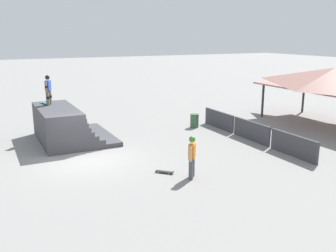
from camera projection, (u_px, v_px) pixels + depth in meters
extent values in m
plane|color=gray|center=(87.00, 160.00, 17.29)|extent=(160.00, 160.00, 0.00)
cube|color=#424247|center=(76.00, 138.00, 20.65)|extent=(4.81, 3.77, 0.23)
cube|color=#424247|center=(67.00, 134.00, 20.39)|extent=(4.81, 2.86, 0.23)
cube|color=#424247|center=(64.00, 131.00, 20.27)|extent=(4.81, 2.53, 0.23)
cube|color=#424247|center=(62.00, 127.00, 20.16)|extent=(4.81, 2.31, 0.23)
cube|color=#424247|center=(60.00, 123.00, 20.07)|extent=(4.81, 2.15, 0.23)
cube|color=#424247|center=(58.00, 118.00, 19.99)|extent=(4.81, 2.03, 0.23)
cube|color=#424247|center=(57.00, 114.00, 19.92)|extent=(4.81, 1.95, 0.23)
cube|color=#424247|center=(57.00, 110.00, 19.85)|extent=(4.81, 1.91, 0.23)
cylinder|color=silver|center=(74.00, 107.00, 20.24)|extent=(4.71, 0.07, 0.07)
cube|color=#6B6051|center=(48.00, 98.00, 20.38)|extent=(0.20, 0.20, 0.79)
cube|color=black|center=(48.00, 97.00, 20.37)|extent=(0.23, 0.20, 0.12)
cube|color=#6B6051|center=(50.00, 97.00, 20.72)|extent=(0.20, 0.20, 0.79)
cube|color=black|center=(50.00, 96.00, 20.71)|extent=(0.23, 0.20, 0.12)
cube|color=blue|center=(48.00, 86.00, 20.39)|extent=(0.48, 0.39, 0.56)
cylinder|color=#A87A5B|center=(46.00, 87.00, 20.14)|extent=(0.14, 0.14, 0.56)
cylinder|color=black|center=(46.00, 87.00, 20.14)|extent=(0.21, 0.21, 0.08)
cylinder|color=#A87A5B|center=(50.00, 86.00, 20.66)|extent=(0.14, 0.14, 0.56)
cylinder|color=black|center=(50.00, 86.00, 20.66)|extent=(0.21, 0.21, 0.08)
sphere|color=#A87A5B|center=(47.00, 78.00, 20.29)|extent=(0.22, 0.22, 0.22)
sphere|color=black|center=(47.00, 77.00, 20.28)|extent=(0.24, 0.24, 0.24)
cylinder|color=silver|center=(48.00, 104.00, 20.77)|extent=(0.06, 0.04, 0.05)
cylinder|color=silver|center=(46.00, 104.00, 20.68)|extent=(0.06, 0.04, 0.05)
cylinder|color=silver|center=(44.00, 103.00, 21.11)|extent=(0.06, 0.04, 0.05)
cylinder|color=silver|center=(42.00, 103.00, 21.01)|extent=(0.06, 0.04, 0.05)
cube|color=teal|center=(45.00, 103.00, 20.88)|extent=(0.79, 0.42, 0.02)
cube|color=teal|center=(48.00, 103.00, 20.63)|extent=(0.15, 0.22, 0.02)
cube|color=#4C4C51|center=(193.00, 166.00, 15.24)|extent=(0.22, 0.22, 0.84)
cube|color=#4C4C51|center=(191.00, 169.00, 14.89)|extent=(0.22, 0.22, 0.84)
cube|color=orange|center=(192.00, 151.00, 14.90)|extent=(0.50, 0.47, 0.60)
cylinder|color=tan|center=(193.00, 150.00, 15.18)|extent=(0.16, 0.16, 0.60)
cylinder|color=tan|center=(191.00, 154.00, 14.64)|extent=(0.16, 0.16, 0.60)
sphere|color=tan|center=(192.00, 140.00, 14.79)|extent=(0.23, 0.23, 0.23)
sphere|color=#337F33|center=(192.00, 139.00, 14.78)|extent=(0.26, 0.26, 0.26)
cylinder|color=silver|center=(170.00, 173.00, 15.66)|extent=(0.06, 0.06, 0.05)
cylinder|color=silver|center=(169.00, 174.00, 15.53)|extent=(0.06, 0.06, 0.05)
cylinder|color=silver|center=(160.00, 171.00, 15.81)|extent=(0.06, 0.06, 0.05)
cylinder|color=silver|center=(158.00, 172.00, 15.68)|extent=(0.06, 0.06, 0.05)
cube|color=black|center=(164.00, 172.00, 15.66)|extent=(0.69, 0.68, 0.02)
cube|color=black|center=(172.00, 172.00, 15.54)|extent=(0.21, 0.21, 0.02)
cube|color=#3D3D42|center=(219.00, 120.00, 23.19)|extent=(2.94, 0.12, 1.05)
cube|color=#3D3D42|center=(251.00, 131.00, 20.47)|extent=(2.94, 0.12, 1.05)
cube|color=#3D3D42|center=(294.00, 146.00, 17.75)|extent=(2.94, 0.12, 1.05)
cylinder|color=#2D2D33|center=(263.00, 101.00, 26.14)|extent=(0.16, 0.16, 2.32)
cylinder|color=#2D2D33|center=(303.00, 97.00, 27.82)|extent=(0.16, 0.16, 2.32)
cube|color=#9E6B60|center=(333.00, 89.00, 23.09)|extent=(9.78, 4.54, 0.10)
pyramid|color=#9E6B60|center=(334.00, 78.00, 22.92)|extent=(9.58, 4.45, 1.29)
cylinder|color=#385B3D|center=(194.00, 121.00, 23.36)|extent=(0.52, 0.52, 0.85)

